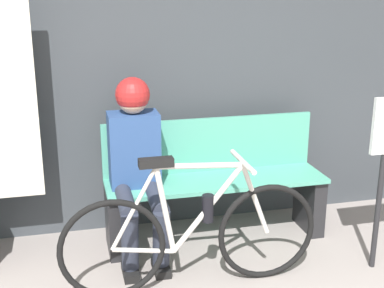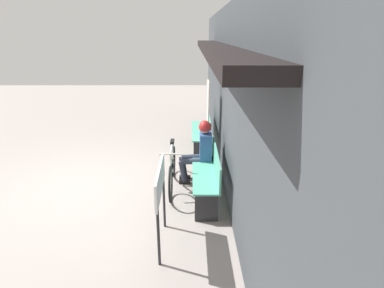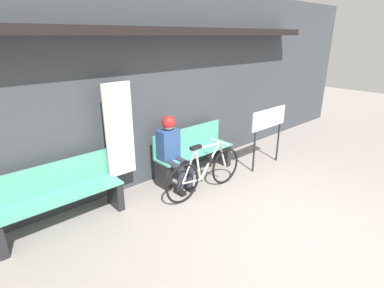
{
  "view_description": "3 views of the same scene",
  "coord_description": "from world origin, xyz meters",
  "px_view_note": "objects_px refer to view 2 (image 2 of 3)",
  "views": [
    {
      "loc": [
        -0.75,
        -1.22,
        1.83
      ],
      "look_at": [
        0.06,
        2.04,
        0.8
      ],
      "focal_mm": 50.0,
      "sensor_mm": 36.0,
      "label": 1
    },
    {
      "loc": [
        4.97,
        1.97,
        2.72
      ],
      "look_at": [
        0.21,
        1.98,
        0.96
      ],
      "focal_mm": 28.0,
      "sensor_mm": 36.0,
      "label": 2
    },
    {
      "loc": [
        -3.15,
        -1.49,
        2.44
      ],
      "look_at": [
        0.04,
        2.03,
        0.71
      ],
      "focal_mm": 28.0,
      "sensor_mm": 36.0,
      "label": 3
    }
  ],
  "objects_px": {
    "person_seated": "(200,147)",
    "banner_pole": "(208,117)",
    "signboard": "(160,187)",
    "park_bench_near": "(208,175)",
    "park_bench_far": "(203,132)",
    "bicycle": "(172,170)"
  },
  "relations": [
    {
      "from": "bicycle",
      "to": "park_bench_near",
      "type": "bearing_deg",
      "value": 63.24
    },
    {
      "from": "person_seated",
      "to": "signboard",
      "type": "bearing_deg",
      "value": -16.83
    },
    {
      "from": "park_bench_near",
      "to": "bicycle",
      "type": "xyz_separation_m",
      "value": [
        -0.32,
        -0.64,
        -0.05
      ]
    },
    {
      "from": "park_bench_near",
      "to": "park_bench_far",
      "type": "height_order",
      "value": "same"
    },
    {
      "from": "person_seated",
      "to": "park_bench_far",
      "type": "relative_size",
      "value": 0.76
    },
    {
      "from": "banner_pole",
      "to": "signboard",
      "type": "distance_m",
      "value": 2.86
    },
    {
      "from": "park_bench_near",
      "to": "bicycle",
      "type": "height_order",
      "value": "park_bench_near"
    },
    {
      "from": "park_bench_near",
      "to": "person_seated",
      "type": "relative_size",
      "value": 1.28
    },
    {
      "from": "signboard",
      "to": "banner_pole",
      "type": "bearing_deg",
      "value": 164.81
    },
    {
      "from": "bicycle",
      "to": "person_seated",
      "type": "relative_size",
      "value": 1.31
    },
    {
      "from": "park_bench_far",
      "to": "banner_pole",
      "type": "xyz_separation_m",
      "value": [
        0.94,
        0.07,
        0.66
      ]
    },
    {
      "from": "bicycle",
      "to": "banner_pole",
      "type": "height_order",
      "value": "banner_pole"
    },
    {
      "from": "park_bench_near",
      "to": "signboard",
      "type": "relative_size",
      "value": 1.37
    },
    {
      "from": "park_bench_near",
      "to": "bicycle",
      "type": "distance_m",
      "value": 0.71
    },
    {
      "from": "park_bench_near",
      "to": "banner_pole",
      "type": "height_order",
      "value": "banner_pole"
    },
    {
      "from": "park_bench_near",
      "to": "park_bench_far",
      "type": "xyz_separation_m",
      "value": [
        -2.39,
        0.0,
        0.0
      ]
    },
    {
      "from": "person_seated",
      "to": "banner_pole",
      "type": "bearing_deg",
      "value": 168.42
    },
    {
      "from": "park_bench_far",
      "to": "banner_pole",
      "type": "distance_m",
      "value": 1.15
    },
    {
      "from": "banner_pole",
      "to": "bicycle",
      "type": "bearing_deg",
      "value": -31.86
    },
    {
      "from": "bicycle",
      "to": "banner_pole",
      "type": "distance_m",
      "value": 1.51
    },
    {
      "from": "person_seated",
      "to": "park_bench_far",
      "type": "xyz_separation_m",
      "value": [
        -1.82,
        0.11,
        -0.3
      ]
    },
    {
      "from": "park_bench_far",
      "to": "signboard",
      "type": "height_order",
      "value": "signboard"
    }
  ]
}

